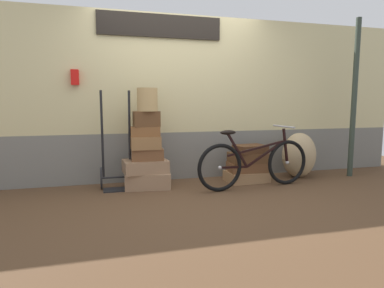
{
  "coord_description": "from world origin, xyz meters",
  "views": [
    {
      "loc": [
        -1.1,
        -3.98,
        1.14
      ],
      "look_at": [
        0.06,
        0.26,
        0.59
      ],
      "focal_mm": 30.89,
      "sensor_mm": 36.0,
      "label": 1
    }
  ],
  "objects_px": {
    "suitcase_0": "(148,180)",
    "suitcase_5": "(146,119)",
    "luggage_trolley": "(117,167)",
    "suitcase_4": "(145,132)",
    "bicycle": "(255,163)",
    "wicker_basket": "(147,100)",
    "suitcase_3": "(146,143)",
    "suitcase_9": "(250,149)",
    "suitcase_2": "(147,154)",
    "burlap_sack": "(299,155)",
    "suitcase_7": "(247,167)",
    "suitcase_6": "(246,176)",
    "suitcase_8": "(248,158)",
    "suitcase_1": "(145,166)"
  },
  "relations": [
    {
      "from": "suitcase_0",
      "to": "suitcase_5",
      "type": "xyz_separation_m",
      "value": [
        -0.0,
        -0.0,
        0.82
      ]
    },
    {
      "from": "suitcase_5",
      "to": "luggage_trolley",
      "type": "relative_size",
      "value": 0.26
    },
    {
      "from": "suitcase_4",
      "to": "bicycle",
      "type": "height_order",
      "value": "bicycle"
    },
    {
      "from": "wicker_basket",
      "to": "bicycle",
      "type": "distance_m",
      "value": 1.65
    },
    {
      "from": "suitcase_0",
      "to": "suitcase_4",
      "type": "height_order",
      "value": "suitcase_4"
    },
    {
      "from": "wicker_basket",
      "to": "bicycle",
      "type": "relative_size",
      "value": 0.18
    },
    {
      "from": "suitcase_3",
      "to": "suitcase_9",
      "type": "bearing_deg",
      "value": 1.03
    },
    {
      "from": "suitcase_2",
      "to": "suitcase_4",
      "type": "distance_m",
      "value": 0.31
    },
    {
      "from": "suitcase_9",
      "to": "burlap_sack",
      "type": "height_order",
      "value": "burlap_sack"
    },
    {
      "from": "suitcase_7",
      "to": "luggage_trolley",
      "type": "height_order",
      "value": "luggage_trolley"
    },
    {
      "from": "wicker_basket",
      "to": "bicycle",
      "type": "xyz_separation_m",
      "value": [
        1.37,
        -0.37,
        -0.84
      ]
    },
    {
      "from": "suitcase_4",
      "to": "wicker_basket",
      "type": "height_order",
      "value": "wicker_basket"
    },
    {
      "from": "burlap_sack",
      "to": "suitcase_0",
      "type": "bearing_deg",
      "value": -179.65
    },
    {
      "from": "bicycle",
      "to": "suitcase_0",
      "type": "bearing_deg",
      "value": 164.31
    },
    {
      "from": "suitcase_4",
      "to": "burlap_sack",
      "type": "relative_size",
      "value": 0.55
    },
    {
      "from": "suitcase_5",
      "to": "suitcase_6",
      "type": "xyz_separation_m",
      "value": [
        1.44,
        -0.02,
        -0.85
      ]
    },
    {
      "from": "suitcase_7",
      "to": "suitcase_8",
      "type": "relative_size",
      "value": 1.02
    },
    {
      "from": "suitcase_0",
      "to": "suitcase_9",
      "type": "xyz_separation_m",
      "value": [
        1.48,
        -0.04,
        0.37
      ]
    },
    {
      "from": "suitcase_7",
      "to": "suitcase_0",
      "type": "bearing_deg",
      "value": -177.27
    },
    {
      "from": "suitcase_1",
      "to": "suitcase_5",
      "type": "height_order",
      "value": "suitcase_5"
    },
    {
      "from": "suitcase_7",
      "to": "luggage_trolley",
      "type": "xyz_separation_m",
      "value": [
        -1.83,
        0.09,
        0.08
      ]
    },
    {
      "from": "suitcase_6",
      "to": "wicker_basket",
      "type": "distance_m",
      "value": 1.8
    },
    {
      "from": "suitcase_2",
      "to": "suitcase_4",
      "type": "bearing_deg",
      "value": -169.55
    },
    {
      "from": "suitcase_4",
      "to": "wicker_basket",
      "type": "distance_m",
      "value": 0.42
    },
    {
      "from": "suitcase_0",
      "to": "luggage_trolley",
      "type": "xyz_separation_m",
      "value": [
        -0.4,
        0.06,
        0.19
      ]
    },
    {
      "from": "suitcase_6",
      "to": "luggage_trolley",
      "type": "relative_size",
      "value": 0.44
    },
    {
      "from": "suitcase_8",
      "to": "suitcase_4",
      "type": "bearing_deg",
      "value": -179.51
    },
    {
      "from": "suitcase_9",
      "to": "luggage_trolley",
      "type": "bearing_deg",
      "value": 170.27
    },
    {
      "from": "suitcase_6",
      "to": "suitcase_7",
      "type": "height_order",
      "value": "suitcase_7"
    },
    {
      "from": "suitcase_6",
      "to": "suitcase_7",
      "type": "xyz_separation_m",
      "value": [
        0.0,
        -0.0,
        0.14
      ]
    },
    {
      "from": "suitcase_3",
      "to": "bicycle",
      "type": "height_order",
      "value": "bicycle"
    },
    {
      "from": "suitcase_6",
      "to": "burlap_sack",
      "type": "height_order",
      "value": "burlap_sack"
    },
    {
      "from": "suitcase_0",
      "to": "suitcase_7",
      "type": "xyz_separation_m",
      "value": [
        1.44,
        -0.03,
        0.11
      ]
    },
    {
      "from": "suitcase_9",
      "to": "suitcase_8",
      "type": "bearing_deg",
      "value": 158.44
    },
    {
      "from": "suitcase_4",
      "to": "wicker_basket",
      "type": "xyz_separation_m",
      "value": [
        0.03,
        -0.01,
        0.42
      ]
    },
    {
      "from": "suitcase_9",
      "to": "suitcase_2",
      "type": "bearing_deg",
      "value": 171.7
    },
    {
      "from": "suitcase_1",
      "to": "suitcase_9",
      "type": "xyz_separation_m",
      "value": [
        1.5,
        -0.05,
        0.18
      ]
    },
    {
      "from": "suitcase_6",
      "to": "suitcase_8",
      "type": "xyz_separation_m",
      "value": [
        0.01,
        -0.01,
        0.28
      ]
    },
    {
      "from": "suitcase_0",
      "to": "suitcase_6",
      "type": "height_order",
      "value": "suitcase_0"
    },
    {
      "from": "suitcase_1",
      "to": "wicker_basket",
      "type": "distance_m",
      "value": 0.88
    },
    {
      "from": "suitcase_5",
      "to": "suitcase_1",
      "type": "bearing_deg",
      "value": 148.67
    },
    {
      "from": "suitcase_0",
      "to": "suitcase_6",
      "type": "relative_size",
      "value": 1.03
    },
    {
      "from": "suitcase_4",
      "to": "suitcase_8",
      "type": "xyz_separation_m",
      "value": [
        1.47,
        -0.03,
        -0.41
      ]
    },
    {
      "from": "suitcase_3",
      "to": "wicker_basket",
      "type": "distance_m",
      "value": 0.56
    },
    {
      "from": "suitcase_0",
      "to": "bicycle",
      "type": "relative_size",
      "value": 0.36
    },
    {
      "from": "suitcase_8",
      "to": "luggage_trolley",
      "type": "height_order",
      "value": "luggage_trolley"
    },
    {
      "from": "luggage_trolley",
      "to": "suitcase_1",
      "type": "bearing_deg",
      "value": -7.51
    },
    {
      "from": "suitcase_8",
      "to": "luggage_trolley",
      "type": "xyz_separation_m",
      "value": [
        -1.84,
        0.09,
        -0.06
      ]
    },
    {
      "from": "suitcase_8",
      "to": "suitcase_9",
      "type": "bearing_deg",
      "value": -13.16
    },
    {
      "from": "suitcase_5",
      "to": "suitcase_6",
      "type": "relative_size",
      "value": 0.58
    }
  ]
}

